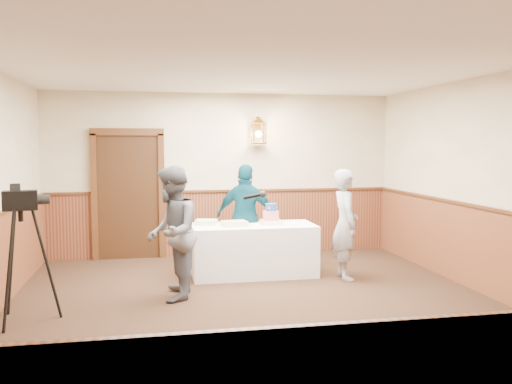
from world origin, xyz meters
The scene contains 10 objects.
ground centered at (0.00, 0.00, 0.00)m, with size 7.00×7.00×0.00m, color black.
room_shell centered at (-0.05, 0.45, 1.52)m, with size 6.02×7.02×2.81m.
display_table centered at (0.24, 1.90, 0.38)m, with size 1.80×0.80×0.75m, color white.
tiered_cake centered at (0.51, 1.92, 0.87)m, with size 0.31×0.31×0.31m.
sheet_cake_yellow centered at (-0.05, 1.83, 0.79)m, with size 0.35×0.27×0.07m, color #CFCD7C.
sheet_cake_green centered at (-0.43, 2.05, 0.79)m, with size 0.31×0.24×0.07m, color #A9E5A2.
interviewer centered at (-0.98, 0.88, 0.83)m, with size 1.50×0.88×1.67m.
baker centered at (1.49, 1.45, 0.79)m, with size 0.57×0.38×1.58m, color #95959A.
assistant_p centered at (0.20, 2.27, 0.81)m, with size 0.95×0.40×1.62m, color #0B3C4B.
tv_camera_rig centered at (-2.60, 0.31, 0.64)m, with size 0.56×0.52×1.43m.
Camera 1 is at (-1.21, -5.83, 1.93)m, focal length 38.00 mm.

